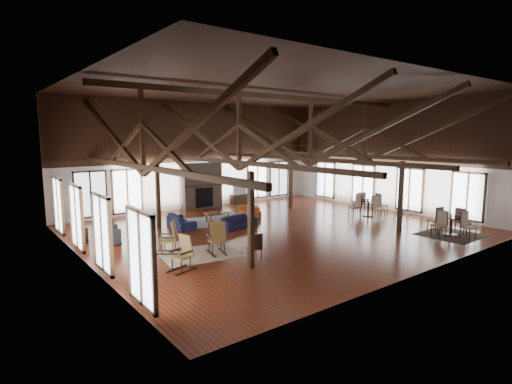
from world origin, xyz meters
TOP-DOWN VIEW (x-y plane):
  - floor at (0.00, 0.00)m, footprint 16.00×16.00m
  - ceiling at (0.00, 0.00)m, footprint 16.00×14.00m
  - wall_back at (0.00, 7.00)m, footprint 16.00×0.02m
  - wall_front at (0.00, -7.00)m, footprint 16.00×0.02m
  - wall_left at (-8.00, 0.00)m, footprint 0.02×14.00m
  - wall_right at (8.00, 0.00)m, footprint 0.02×14.00m
  - roof_truss at (0.00, 0.00)m, footprint 15.60×14.07m
  - post_grid at (0.00, 0.00)m, footprint 8.16×7.16m
  - fireplace at (0.00, 6.67)m, footprint 2.50×0.69m
  - ceiling_fan at (0.50, -1.00)m, footprint 1.60×1.60m
  - sofa_navy_front at (-1.20, 1.27)m, footprint 1.94×1.03m
  - sofa_navy_left at (-3.15, 2.99)m, footprint 2.03×0.99m
  - sofa_orange at (0.86, 3.26)m, footprint 2.00×1.28m
  - coffee_table at (-1.19, 3.05)m, footprint 1.26×0.73m
  - vase at (-1.15, 2.96)m, footprint 0.19×0.19m
  - armchair at (-6.70, 2.10)m, footprint 1.12×1.02m
  - side_table_lamp at (-7.51, 2.81)m, footprint 0.47×0.47m
  - rocking_chair_a at (-5.28, -0.53)m, footprint 1.00×0.92m
  - rocking_chair_b at (-4.07, -1.62)m, footprint 0.69×1.01m
  - rocking_chair_c at (-5.75, -2.36)m, footprint 0.96×0.69m
  - side_chair_a at (-3.56, -0.60)m, footprint 0.54×0.54m
  - side_chair_b at (-3.46, -3.05)m, footprint 0.43×0.43m
  - cafe_table_near at (5.17, -5.16)m, footprint 2.09×2.09m
  - cafe_table_far at (5.70, -0.57)m, footprint 2.22×2.22m
  - cup_near at (5.22, -5.09)m, footprint 0.16×0.16m
  - cup_far at (5.72, -0.51)m, footprint 0.16×0.16m
  - tv_console at (2.66, 6.75)m, footprint 1.10×0.41m
  - television at (2.63, 6.75)m, footprint 1.04×0.25m
  - rug_tan at (-4.58, -1.23)m, footprint 2.87×2.40m
  - rug_navy at (-1.00, 3.14)m, footprint 3.51×2.86m
  - rug_dark at (5.19, -5.17)m, footprint 2.40×2.19m

SIDE VIEW (x-z plane):
  - floor at x=0.00m, z-range 0.00..0.00m
  - rug_tan at x=-4.58m, z-range 0.00..0.01m
  - rug_navy at x=-1.00m, z-range 0.00..0.01m
  - rug_dark at x=5.19m, z-range 0.00..0.01m
  - sofa_navy_front at x=-1.20m, z-range 0.00..0.54m
  - sofa_orange at x=0.86m, z-range 0.00..0.54m
  - tv_console at x=2.66m, z-range 0.00..0.55m
  - sofa_navy_left at x=-3.15m, z-range 0.00..0.57m
  - armchair at x=-6.70m, z-range 0.00..0.64m
  - coffee_table at x=-1.19m, z-range 0.17..0.63m
  - side_table_lamp at x=-7.51m, z-range -0.15..1.05m
  - rocking_chair_c at x=-5.75m, z-range -0.03..1.08m
  - cafe_table_near at x=5.17m, z-range 0.00..1.07m
  - side_chair_b at x=-3.46m, z-range 0.08..1.01m
  - vase at x=-1.15m, z-range 0.46..0.63m
  - rocking_chair_a at x=-5.28m, z-range -0.03..1.13m
  - side_chair_a at x=-3.56m, z-range 0.08..1.02m
  - rocking_chair_b at x=-4.07m, z-range -0.03..1.15m
  - cafe_table_far at x=5.70m, z-range 0.00..1.14m
  - cup_near at x=5.22m, z-range 0.77..0.87m
  - television at x=2.63m, z-range 0.55..1.15m
  - cup_far at x=5.72m, z-range 0.82..0.92m
  - fireplace at x=0.00m, z-range -0.01..2.59m
  - post_grid at x=0.00m, z-range 0.00..3.05m
  - wall_back at x=0.00m, z-range 0.00..6.00m
  - wall_front at x=0.00m, z-range 0.00..6.00m
  - wall_left at x=-8.00m, z-range 0.00..6.00m
  - wall_right at x=8.00m, z-range 0.00..6.00m
  - ceiling_fan at x=0.50m, z-range 3.36..4.11m
  - roof_truss at x=0.00m, z-range 2.46..5.60m
  - ceiling at x=0.00m, z-range 5.99..6.01m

